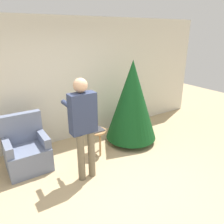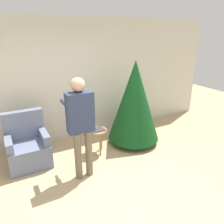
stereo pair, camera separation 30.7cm
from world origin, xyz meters
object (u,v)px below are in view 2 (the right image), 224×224
(armchair, at_px, (28,147))
(side_stool, at_px, (97,134))
(christmas_tree, at_px, (134,101))
(person_standing, at_px, (81,120))

(armchair, height_order, side_stool, armchair)
(christmas_tree, bearing_deg, side_stool, -177.65)
(christmas_tree, distance_m, person_standing, 1.58)
(christmas_tree, xyz_separation_m, person_standing, (-1.46, -0.60, 0.06))
(christmas_tree, relative_size, person_standing, 1.07)
(armchair, relative_size, side_stool, 1.95)
(person_standing, relative_size, side_stool, 3.37)
(armchair, xyz_separation_m, side_stool, (1.33, -0.25, 0.08))
(person_standing, xyz_separation_m, side_stool, (0.54, 0.56, -0.62))
(armchair, distance_m, person_standing, 1.33)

